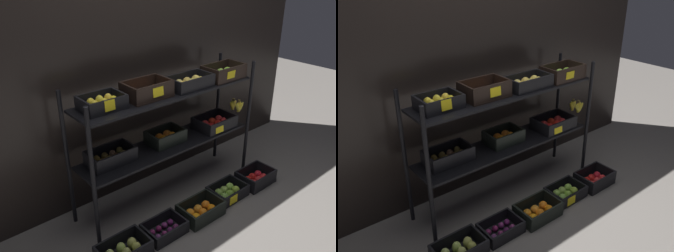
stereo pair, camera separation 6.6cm
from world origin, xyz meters
The scene contains 8 objects.
ground_plane centered at (0.00, 0.00, 0.00)m, with size 10.00×10.00×0.00m, color #605B56.
storefront_wall centered at (0.00, 0.39, 1.10)m, with size 4.05×0.12×2.21m, color black.
display_rack centered at (0.03, 0.00, 0.77)m, with size 1.77×0.42×1.13m.
crate_ground_pear centered at (-0.74, -0.39, 0.05)m, with size 0.37×0.24×0.13m.
crate_ground_plum centered at (-0.36, -0.39, 0.04)m, with size 0.32×0.23×0.11m.
crate_ground_orange centered at (0.00, -0.42, 0.05)m, with size 0.36×0.24×0.13m.
crate_ground_apple_green centered at (0.38, -0.38, 0.04)m, with size 0.33×0.24×0.11m.
crate_ground_apple_red centered at (0.74, -0.41, 0.05)m, with size 0.34×0.24×0.13m.
Camera 1 is at (-1.75, -2.07, 1.95)m, focal length 38.43 mm.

